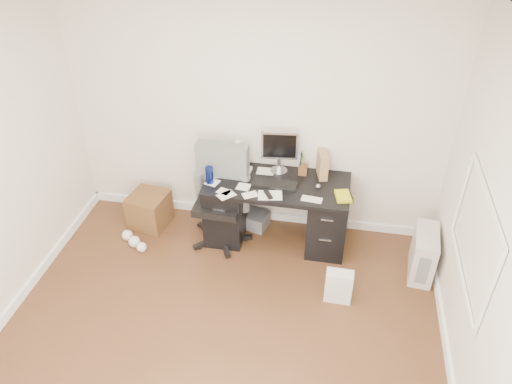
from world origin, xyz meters
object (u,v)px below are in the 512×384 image
desk (277,210)px  lcd_monitor (279,152)px  office_chair (219,199)px  wicker_basket (149,210)px  pc_tower (423,254)px  keyboard (274,184)px

desk → lcd_monitor: size_ratio=3.07×
lcd_monitor → office_chair: 0.80m
office_chair → wicker_basket: bearing=173.9°
wicker_basket → pc_tower: bearing=-4.8°
lcd_monitor → office_chair: (-0.58, -0.35, -0.44)m
lcd_monitor → wicker_basket: lcd_monitor is taller
office_chair → lcd_monitor: bearing=32.9°
desk → wicker_basket: desk is taller
office_chair → pc_tower: office_chair is taller
lcd_monitor → keyboard: bearing=-97.5°
keyboard → wicker_basket: keyboard is taller
lcd_monitor → wicker_basket: bearing=-177.5°
lcd_monitor → pc_tower: 1.79m
lcd_monitor → keyboard: 0.36m
wicker_basket → lcd_monitor: bearing=8.8°
desk → keyboard: (-0.02, -0.05, 0.36)m
desk → pc_tower: desk is taller
lcd_monitor → wicker_basket: size_ratio=1.22×
desk → keyboard: 0.37m
desk → keyboard: bearing=-113.6°
pc_tower → wicker_basket: 3.01m
desk → wicker_basket: 1.48m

